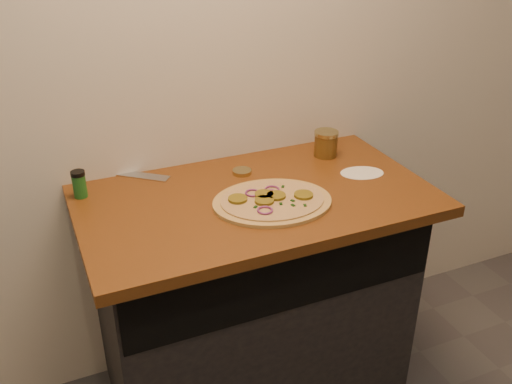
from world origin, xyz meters
name	(u,v)px	position (x,y,z in m)	size (l,w,h in m)	color
cabinet	(253,299)	(0.00, 1.45, 0.43)	(1.10, 0.60, 0.86)	black
countertop	(256,199)	(0.00, 1.42, 0.88)	(1.20, 0.70, 0.04)	#663113
pizza	(272,201)	(0.02, 1.34, 0.91)	(0.45, 0.45, 0.03)	tan
chefs_knife	(116,172)	(-0.41, 1.77, 0.91)	(0.29, 0.25, 0.02)	#B7BAC1
mason_jar_lid	(242,172)	(0.02, 1.59, 0.91)	(0.07, 0.07, 0.01)	tan
salsa_jar	(326,144)	(0.38, 1.61, 0.95)	(0.09, 0.09, 0.10)	maroon
spice_shaker	(79,184)	(-0.55, 1.64, 0.95)	(0.05, 0.05, 0.09)	#1C591E
flour_spill	(362,173)	(0.42, 1.42, 0.90)	(0.16, 0.16, 0.00)	silver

